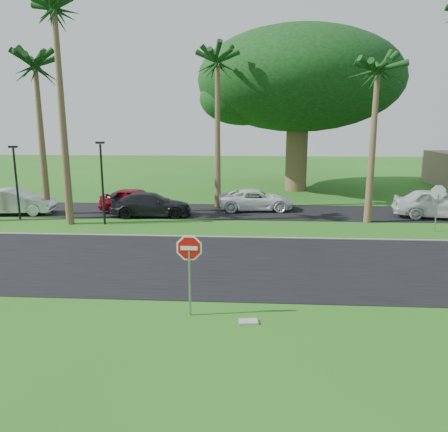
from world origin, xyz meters
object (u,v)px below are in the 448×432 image
Objects in this scene: car_silver at (15,202)px; car_red at (136,200)px; stop_sign_near at (189,259)px; car_dark at (151,205)px; car_pickup at (438,204)px; car_minivan at (256,200)px; stop_sign_far at (438,199)px.

car_silver reaches higher than car_red.
stop_sign_near is 19.03m from car_silver.
car_pickup is at bearing -93.18° from car_dark.
car_red is (7.45, 1.06, -0.01)m from car_silver.
car_silver is 7.52m from car_red.
car_red is 0.90× the size of car_pickup.
car_dark is at bearing 101.33° from car_pickup.
car_silver is 15.26m from car_minivan.
car_red is 0.94× the size of car_dark.
car_minivan is at bearing 90.76° from car_pickup.
car_pickup reaches higher than car_silver.
stop_sign_far reaches higher than car_red.
car_silver reaches higher than car_minivan.
car_silver reaches higher than car_dark.
stop_sign_near and stop_sign_far have the same top height.
stop_sign_near is 0.54× the size of car_dark.
car_silver is at bearing 85.10° from car_dark.
stop_sign_far is at bearing -124.94° from car_minivan.
car_dark is 17.36m from car_pickup.
car_pickup is (26.00, 0.56, 0.08)m from car_silver.
stop_sign_far is 0.54× the size of car_minivan.
car_minivan is at bearing -75.94° from car_dark.
car_pickup is (12.99, 14.41, -0.91)m from stop_sign_near.
car_dark is (-15.86, 2.86, -1.07)m from stop_sign_far.
car_pickup is (17.35, 0.55, 0.16)m from car_dark.
car_red is 18.55m from car_pickup.
car_minivan is (15.10, 2.24, -0.11)m from car_silver.
car_pickup is (10.90, -1.68, 0.19)m from car_minivan.
stop_sign_far is 16.15m from car_dark.
stop_sign_near reaches higher than car_pickup.
stop_sign_near is 1.00× the size of stop_sign_far.
car_pickup reaches higher than car_dark.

